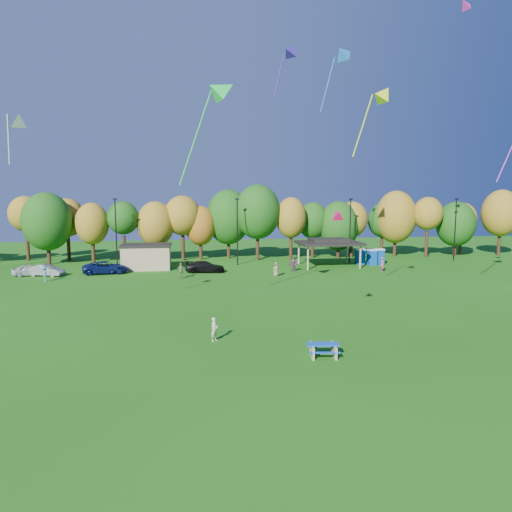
{
  "coord_description": "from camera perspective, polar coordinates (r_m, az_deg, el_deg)",
  "views": [
    {
      "loc": [
        -4.35,
        -21.72,
        9.02
      ],
      "look_at": [
        -0.34,
        6.0,
        5.51
      ],
      "focal_mm": 32.0,
      "sensor_mm": 36.0,
      "label": 1
    }
  ],
  "objects": [
    {
      "name": "far_person_0",
      "position": [
        58.97,
        15.49,
        -1.0
      ],
      "size": [
        0.53,
        0.73,
        1.84
      ],
      "primitive_type": "imported",
      "rotation": [
        0.0,
        0.0,
        1.71
      ],
      "color": "#A44D6C",
      "rests_on": "ground"
    },
    {
      "name": "car_a",
      "position": [
        60.01,
        -26.37,
        -1.6
      ],
      "size": [
        4.15,
        2.3,
        1.34
      ],
      "primitive_type": "imported",
      "rotation": [
        0.0,
        0.0,
        1.76
      ],
      "color": "silver",
      "rests_on": "ground"
    },
    {
      "name": "car_d",
      "position": [
        56.63,
        -6.39,
        -1.34
      ],
      "size": [
        4.98,
        2.38,
        1.4
      ],
      "primitive_type": "imported",
      "rotation": [
        0.0,
        0.0,
        1.48
      ],
      "color": "black",
      "rests_on": "ground"
    },
    {
      "name": "kite_7",
      "position": [
        41.06,
        4.44,
        24.19
      ],
      "size": [
        2.47,
        2.35,
        4.5
      ],
      "color": "#321C9C"
    },
    {
      "name": "kite_1",
      "position": [
        49.77,
        24.69,
        26.71
      ],
      "size": [
        1.64,
        1.46,
        1.37
      ],
      "color": "#F328AE"
    },
    {
      "name": "lamp_posts",
      "position": [
        62.19,
        -2.35,
        3.35
      ],
      "size": [
        64.5,
        0.25,
        9.09
      ],
      "color": "black",
      "rests_on": "ground"
    },
    {
      "name": "picnic_table",
      "position": [
        27.05,
        8.38,
        -11.42
      ],
      "size": [
        1.94,
        1.67,
        0.76
      ],
      "rotation": [
        0.0,
        0.0,
        -0.13
      ],
      "color": "tan",
      "rests_on": "ground"
    },
    {
      "name": "pavilion",
      "position": [
        61.8,
        9.09,
        1.68
      ],
      "size": [
        8.2,
        6.2,
        3.77
      ],
      "color": "tan",
      "rests_on": "ground"
    },
    {
      "name": "car_c",
      "position": [
        58.23,
        -18.26,
        -1.37
      ],
      "size": [
        5.69,
        3.21,
        1.5
      ],
      "primitive_type": "imported",
      "rotation": [
        0.0,
        0.0,
        1.71
      ],
      "color": "#0E1954",
      "rests_on": "ground"
    },
    {
      "name": "kite_5",
      "position": [
        30.94,
        10.09,
        5.16
      ],
      "size": [
        0.97,
        1.21,
        1.2
      ],
      "color": "#E20C55"
    },
    {
      "name": "tree_line",
      "position": [
        67.39,
        -5.41,
        4.48
      ],
      "size": [
        93.57,
        10.55,
        11.15
      ],
      "color": "black",
      "rests_on": "ground"
    },
    {
      "name": "far_person_5",
      "position": [
        52.52,
        -9.35,
        -1.83
      ],
      "size": [
        1.06,
        0.45,
        1.82
      ],
      "primitive_type": "imported",
      "rotation": [
        0.0,
        0.0,
        3.14
      ],
      "color": "#6D8551",
      "rests_on": "ground"
    },
    {
      "name": "ground",
      "position": [
        23.92,
        2.97,
        -15.02
      ],
      "size": [
        160.0,
        160.0,
        0.0
      ],
      "primitive_type": "plane",
      "color": "#19600F",
      "rests_on": "ground"
    },
    {
      "name": "far_person_3",
      "position": [
        57.16,
        4.71,
        -1.12
      ],
      "size": [
        1.54,
        0.56,
        1.63
      ],
      "primitive_type": "imported",
      "rotation": [
        0.0,
        0.0,
        6.23
      ],
      "color": "#89397B",
      "rests_on": "ground"
    },
    {
      "name": "kite_14",
      "position": [
        49.21,
        11.17,
        23.48
      ],
      "size": [
        3.81,
        2.9,
        6.65
      ],
      "color": "blue"
    },
    {
      "name": "car_b",
      "position": [
        58.97,
        -24.75,
        -1.64
      ],
      "size": [
        4.36,
        2.53,
        1.36
      ],
      "primitive_type": "imported",
      "rotation": [
        0.0,
        0.0,
        1.29
      ],
      "color": "gray",
      "rests_on": "ground"
    },
    {
      "name": "kite_8",
      "position": [
        32.45,
        -27.58,
        14.86
      ],
      "size": [
        1.47,
        2.19,
        3.46
      ],
      "color": "silver"
    },
    {
      "name": "far_person_4",
      "position": [
        55.19,
        -24.94,
        -2.04
      ],
      "size": [
        0.86,
        1.2,
        1.69
      ],
      "primitive_type": "imported",
      "rotation": [
        0.0,
        0.0,
        4.94
      ],
      "color": "teal",
      "rests_on": "ground"
    },
    {
      "name": "kite_flyer",
      "position": [
        29.54,
        -5.22,
        -9.11
      ],
      "size": [
        0.66,
        0.65,
        1.53
      ],
      "primitive_type": "imported",
      "rotation": [
        0.0,
        0.0,
        0.76
      ],
      "color": "beige",
      "rests_on": "ground"
    },
    {
      "name": "far_person_1",
      "position": [
        53.36,
        2.53,
        -1.67
      ],
      "size": [
        0.91,
        0.69,
        1.69
      ],
      "primitive_type": "imported",
      "rotation": [
        0.0,
        0.0,
        0.2
      ],
      "color": "#828059",
      "rests_on": "ground"
    },
    {
      "name": "kite_2",
      "position": [
        37.17,
        15.69,
        18.85
      ],
      "size": [
        3.37,
        1.85,
        5.51
      ],
      "color": "#CFEE19"
    },
    {
      "name": "porta_potties",
      "position": [
        64.89,
        14.11,
        -0.08
      ],
      "size": [
        3.75,
        2.2,
        2.18
      ],
      "color": "#0C449F",
      "rests_on": "ground"
    },
    {
      "name": "kite_13",
      "position": [
        33.17,
        -4.01,
        19.89
      ],
      "size": [
        4.5,
        2.17,
        7.56
      ],
      "color": "#1CD53C"
    },
    {
      "name": "utility_building",
      "position": [
        60.44,
        -13.52,
        -0.06
      ],
      "size": [
        6.3,
        4.3,
        3.25
      ],
      "color": "tan",
      "rests_on": "ground"
    }
  ]
}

